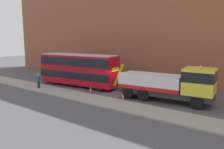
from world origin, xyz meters
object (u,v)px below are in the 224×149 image
object	(u,v)px
recovery_tow_truck	(169,84)
traffic_cone_near_bus	(91,90)
pedestrian_onlooker	(39,81)
double_decker_bus	(78,69)
traffic_cone_midway	(123,97)

from	to	relation	value
recovery_tow_truck	traffic_cone_near_bus	xyz separation A→B (m)	(-8.32, -1.94, -1.42)
pedestrian_onlooker	double_decker_bus	bearing A→B (deg)	33.98
double_decker_bus	traffic_cone_midway	size ratio (longest dim) A/B	15.54
pedestrian_onlooker	traffic_cone_near_bus	xyz separation A→B (m)	(6.29, 2.28, -0.64)
recovery_tow_truck	pedestrian_onlooker	bearing A→B (deg)	-169.33
traffic_cone_midway	recovery_tow_truck	bearing A→B (deg)	29.88
double_decker_bus	traffic_cone_near_bus	world-z (taller)	double_decker_bus
double_decker_bus	traffic_cone_midway	distance (m)	8.81
recovery_tow_truck	pedestrian_onlooker	distance (m)	15.23
traffic_cone_near_bus	traffic_cone_midway	distance (m)	4.52
double_decker_bus	traffic_cone_near_bus	size ratio (longest dim) A/B	15.54
double_decker_bus	pedestrian_onlooker	world-z (taller)	double_decker_bus
traffic_cone_near_bus	traffic_cone_midway	bearing A→B (deg)	-3.18
recovery_tow_truck	traffic_cone_near_bus	bearing A→B (deg)	-172.33
recovery_tow_truck	double_decker_bus	distance (m)	12.15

